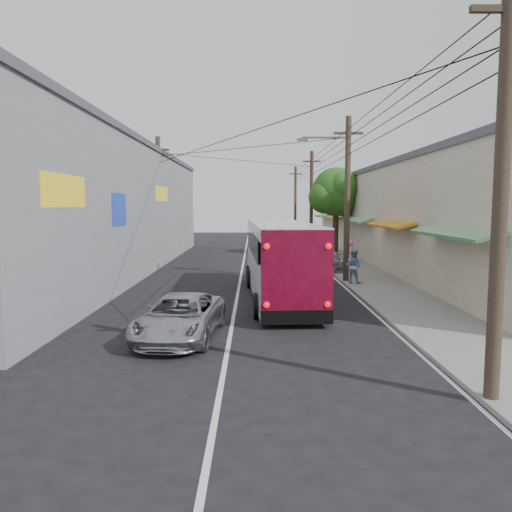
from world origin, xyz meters
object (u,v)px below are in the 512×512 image
Objects in this scene: parked_car_far at (293,243)px; pedestrian_near at (349,257)px; parked_car_mid at (309,251)px; pedestrian_far at (354,266)px; jeepney at (180,317)px; coach_bus at (279,259)px; parked_suv at (320,257)px.

pedestrian_near reaches higher than parked_car_far.
pedestrian_far is at bearing -84.24° from parked_car_mid.
jeepney is 2.36× the size of pedestrian_near.
coach_bus is 5.78× the size of pedestrian_near.
pedestrian_near reaches higher than pedestrian_far.
pedestrian_near is (1.33, -7.05, 0.33)m from parked_car_mid.
pedestrian_near reaches higher than parked_car_mid.
parked_car_far is 2.97× the size of pedestrian_far.
parked_car_far is at bearing 95.66° from parked_car_mid.
parked_car_mid is 9.93m from pedestrian_far.
pedestrian_far reaches higher than jeepney.
pedestrian_near reaches higher than jeepney.
parked_suv is (6.00, 15.25, 0.14)m from jeepney.
parked_car_mid is at bearing -84.90° from pedestrian_near.
parked_car_far is at bearing 81.18° from coach_bus.
parked_suv is at bearing 69.54° from coach_bus.
coach_bus is 9.43m from parked_suv.
pedestrian_near is at bearing -70.62° from parked_suv.
pedestrian_far is at bearing 59.61° from jeepney.
parked_suv is at bearing 74.01° from jeepney.
parked_car_mid is at bearing 78.70° from jeepney.
parked_suv is 1.21× the size of parked_car_mid.
coach_bus is 7.11m from jeepney.
jeepney is at bearing -119.20° from coach_bus.
pedestrian_far is at bearing -88.73° from parked_car_far.
jeepney is 14.18m from pedestrian_near.
pedestrian_near is at bearing 65.20° from jeepney.
parked_car_far is 2.58× the size of pedestrian_near.
parked_suv is 5.90m from pedestrian_far.
pedestrian_near is (7.15, 12.24, 0.44)m from jeepney.
parked_car_mid is at bearing -49.59° from pedestrian_far.
parked_suv is at bearing -74.76° from pedestrian_near.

